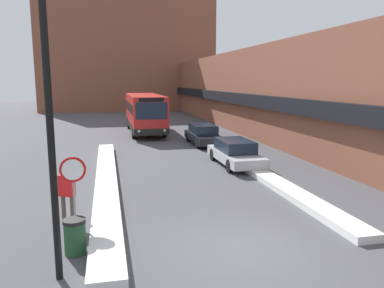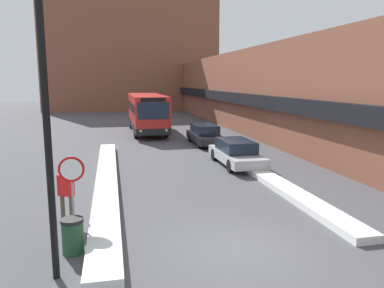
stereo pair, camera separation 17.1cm
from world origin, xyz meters
name	(u,v)px [view 1 (the left image)]	position (x,y,z in m)	size (l,w,h in m)	color
ground_plane	(243,250)	(0.00, 0.00, 0.00)	(160.00, 160.00, 0.00)	#47474C
building_row_right	(254,91)	(9.97, 24.00, 3.54)	(5.50, 60.00, 7.10)	brown
building_backdrop_far	(128,53)	(0.00, 50.96, 8.65)	(26.00, 8.00, 17.31)	brown
snow_bank_left	(106,181)	(-3.60, 7.28, 0.17)	(0.90, 17.52, 0.35)	silver
snow_bank_right	(269,179)	(3.60, 6.31, 0.13)	(0.90, 13.62, 0.26)	silver
city_bus	(145,112)	(-0.25, 23.73, 1.80)	(2.70, 10.42, 3.30)	red
parked_car_front	(235,152)	(3.20, 9.82, 0.70)	(1.85, 4.84, 1.37)	#B7B7BC
parked_car_back	(203,134)	(3.20, 16.68, 0.72)	(1.81, 4.83, 1.42)	black
stop_sign	(73,178)	(-4.50, 2.23, 1.69)	(0.76, 0.08, 2.32)	gray
street_lamp	(62,97)	(-4.40, -0.47, 4.16)	(1.46, 0.36, 6.76)	black
pedestrian	(67,190)	(-4.79, 3.06, 1.10)	(0.54, 0.43, 1.83)	brown
trash_bin	(75,236)	(-4.40, 0.77, 0.48)	(0.59, 0.59, 0.95)	#234C2D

